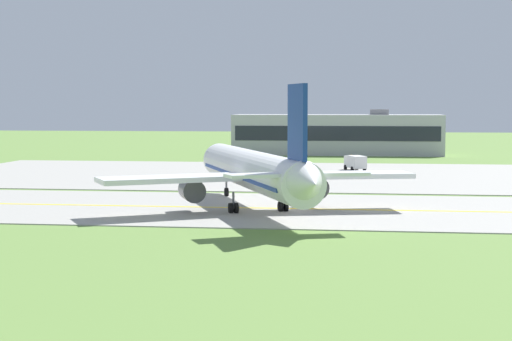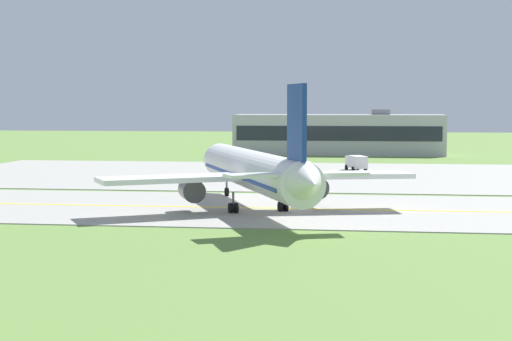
# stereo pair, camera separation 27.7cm
# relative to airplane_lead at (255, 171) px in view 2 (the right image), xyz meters

# --- Properties ---
(ground_plane) EXTENTS (500.00, 500.00, 0.00)m
(ground_plane) POSITION_rel_airplane_lead_xyz_m (4.20, 1.74, -4.13)
(ground_plane) COLOR olive
(taxiway_strip) EXTENTS (240.00, 28.00, 0.10)m
(taxiway_strip) POSITION_rel_airplane_lead_xyz_m (4.20, 1.74, -4.08)
(taxiway_strip) COLOR #9E9B93
(taxiway_strip) RESTS_ON ground
(apron_pad) EXTENTS (140.00, 52.00, 0.10)m
(apron_pad) POSITION_rel_airplane_lead_xyz_m (14.20, 43.74, -4.08)
(apron_pad) COLOR #9E9B93
(apron_pad) RESTS_ON ground
(taxiway_centreline) EXTENTS (220.00, 0.60, 0.01)m
(taxiway_centreline) POSITION_rel_airplane_lead_xyz_m (4.20, 1.74, -4.03)
(taxiway_centreline) COLOR yellow
(taxiway_centreline) RESTS_ON taxiway_strip
(airplane_lead) EXTENTS (31.31, 37.97, 12.70)m
(airplane_lead) POSITION_rel_airplane_lead_xyz_m (0.00, 0.00, 0.00)
(airplane_lead) COLOR white
(airplane_lead) RESTS_ON ground
(service_truck_baggage) EXTENTS (3.87, 6.34, 2.60)m
(service_truck_baggage) POSITION_rel_airplane_lead_xyz_m (9.83, 52.45, -2.60)
(service_truck_baggage) COLOR silver
(service_truck_baggage) RESTS_ON ground
(service_truck_fuel) EXTENTS (6.61, 4.82, 2.59)m
(service_truck_fuel) POSITION_rel_airplane_lead_xyz_m (-8.69, 43.02, -2.95)
(service_truck_fuel) COLOR silver
(service_truck_fuel) RESTS_ON ground
(terminal_building) EXTENTS (45.82, 11.51, 10.02)m
(terminal_building) POSITION_rel_airplane_lead_xyz_m (5.48, 98.10, 0.30)
(terminal_building) COLOR #B2B2B7
(terminal_building) RESTS_ON ground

